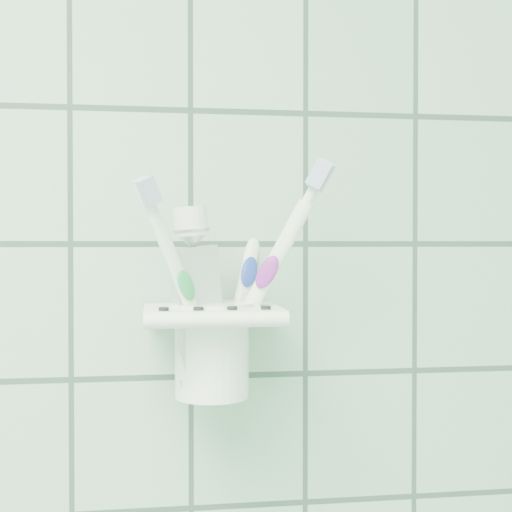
{
  "coord_description": "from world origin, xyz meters",
  "views": [
    {
      "loc": [
        0.6,
        0.55,
        1.37
      ],
      "look_at": [
        0.68,
        1.1,
        1.36
      ],
      "focal_mm": 50.0,
      "sensor_mm": 36.0,
      "label": 1
    }
  ],
  "objects": [
    {
      "name": "toothbrush_pink",
      "position": [
        0.66,
        1.15,
        1.35
      ],
      "size": [
        0.07,
        0.05,
        0.19
      ],
      "rotation": [
        -0.0,
        -0.44,
        0.56
      ],
      "color": "white",
      "rests_on": "cup"
    },
    {
      "name": "cup",
      "position": [
        0.65,
        1.16,
        1.28
      ],
      "size": [
        0.07,
        0.07,
        0.08
      ],
      "color": "white",
      "rests_on": "holder_bracket"
    },
    {
      "name": "toothbrush_orange",
      "position": [
        0.65,
        1.17,
        1.36
      ],
      "size": [
        0.1,
        0.05,
        0.21
      ],
      "rotation": [
        -0.06,
        0.5,
        -0.46
      ],
      "color": "white",
      "rests_on": "cup"
    },
    {
      "name": "toothbrush_blue",
      "position": [
        0.66,
        1.15,
        1.35
      ],
      "size": [
        0.06,
        0.08,
        0.2
      ],
      "rotation": [
        -0.35,
        0.33,
        0.13
      ],
      "color": "white",
      "rests_on": "cup"
    },
    {
      "name": "toothpaste_tube",
      "position": [
        0.65,
        1.15,
        1.34
      ],
      "size": [
        0.05,
        0.04,
        0.16
      ],
      "rotation": [
        -0.01,
        -0.09,
        0.42
      ],
      "color": "silver",
      "rests_on": "cup"
    },
    {
      "name": "holder_bracket",
      "position": [
        0.65,
        1.15,
        1.31
      ],
      "size": [
        0.11,
        0.1,
        0.04
      ],
      "color": "white",
      "rests_on": "wall_back"
    }
  ]
}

